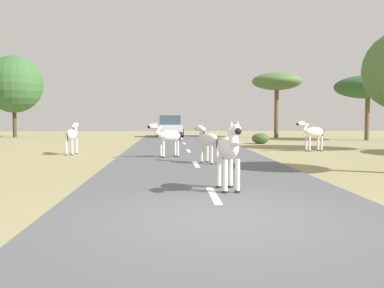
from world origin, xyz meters
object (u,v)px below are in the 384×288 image
(zebra_0, at_px, (229,149))
(bush_1, at_px, (261,138))
(tree_4, at_px, (277,82))
(tree_6, at_px, (14,84))
(tree_5, at_px, (368,87))
(zebra_2, at_px, (167,136))
(zebra_4, at_px, (208,140))
(zebra_3, at_px, (313,133))
(car_0, at_px, (170,127))
(zebra_1, at_px, (72,135))

(zebra_0, relative_size, bush_1, 1.49)
(zebra_0, bearing_deg, tree_4, -110.48)
(tree_6, bearing_deg, bush_1, -27.66)
(tree_5, bearing_deg, zebra_0, -120.86)
(tree_4, bearing_deg, zebra_2, -116.42)
(zebra_4, bearing_deg, zebra_0, -119.75)
(zebra_3, distance_m, tree_5, 12.30)
(car_0, bearing_deg, tree_4, 166.08)
(tree_4, bearing_deg, tree_5, -37.78)
(zebra_1, bearing_deg, zebra_4, -31.90)
(zebra_4, height_order, bush_1, zebra_4)
(zebra_1, relative_size, tree_4, 0.30)
(tree_4, height_order, tree_5, tree_4)
(tree_5, relative_size, tree_6, 0.70)
(car_0, height_order, tree_4, tree_4)
(tree_6, bearing_deg, tree_4, -4.96)
(zebra_1, relative_size, bush_1, 1.41)
(zebra_1, bearing_deg, tree_5, 36.96)
(tree_6, bearing_deg, zebra_4, -56.99)
(zebra_4, height_order, tree_6, tree_6)
(zebra_0, xyz_separation_m, tree_4, (7.22, 25.49, 3.46))
(zebra_0, height_order, tree_4, tree_4)
(zebra_1, xyz_separation_m, bush_1, (9.96, 7.51, -0.54))
(zebra_0, relative_size, zebra_2, 1.16)
(zebra_2, height_order, car_0, car_0)
(zebra_1, bearing_deg, zebra_3, 12.76)
(car_0, xyz_separation_m, tree_4, (8.50, -1.55, 3.58))
(zebra_1, distance_m, car_0, 17.34)
(zebra_3, bearing_deg, car_0, 6.42)
(zebra_0, distance_m, tree_5, 24.91)
(tree_6, bearing_deg, zebra_3, -38.88)
(zebra_3, height_order, tree_4, tree_4)
(zebra_0, height_order, zebra_1, zebra_0)
(tree_5, bearing_deg, zebra_4, -129.41)
(zebra_3, height_order, tree_5, tree_5)
(zebra_0, distance_m, tree_4, 26.72)
(bush_1, bearing_deg, zebra_3, -78.45)
(zebra_2, height_order, zebra_3, zebra_3)
(zebra_3, relative_size, tree_6, 0.24)
(zebra_2, bearing_deg, tree_5, -72.38)
(zebra_4, relative_size, bush_1, 1.25)
(zebra_4, distance_m, bush_1, 12.66)
(bush_1, bearing_deg, zebra_4, -109.92)
(zebra_1, bearing_deg, car_0, 81.53)
(zebra_1, distance_m, zebra_4, 7.15)
(tree_4, bearing_deg, car_0, 169.68)
(zebra_0, distance_m, tree_6, 30.83)
(zebra_0, bearing_deg, tree_6, -67.73)
(zebra_0, distance_m, bush_1, 18.30)
(zebra_2, bearing_deg, zebra_4, -173.76)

